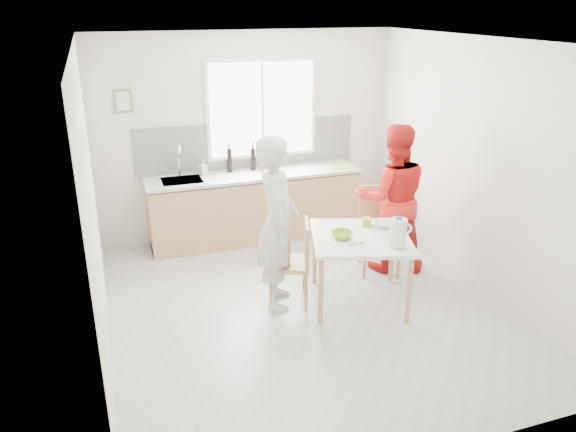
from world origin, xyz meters
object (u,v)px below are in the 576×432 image
at_px(milk_jug, 399,232).
at_px(wine_bottle_a, 229,160).
at_px(bowl_white, 385,224).
at_px(chair_left, 295,259).
at_px(dining_table, 360,243).
at_px(person_red, 392,199).
at_px(bowl_green, 342,235).
at_px(chair_far, 379,225).
at_px(person_white, 277,223).
at_px(wine_bottle_b, 253,159).

height_order(milk_jug, wine_bottle_a, wine_bottle_a).
xyz_separation_m(bowl_white, milk_jug, (-0.14, -0.51, 0.13)).
bearing_deg(wine_bottle_a, chair_left, -84.02).
bearing_deg(dining_table, bowl_white, 22.17).
height_order(person_red, bowl_green, person_red).
xyz_separation_m(chair_far, wine_bottle_a, (-1.44, 1.51, 0.53)).
distance_m(chair_left, person_white, 0.44).
bearing_deg(bowl_green, chair_left, 156.43).
bearing_deg(person_red, wine_bottle_b, -33.46).
height_order(dining_table, wine_bottle_a, wine_bottle_a).
relative_size(dining_table, person_red, 0.71).
relative_size(dining_table, milk_jug, 4.22).
height_order(chair_left, person_red, person_red).
bearing_deg(chair_far, milk_jug, -91.33).
bearing_deg(bowl_white, chair_left, 176.67).
height_order(chair_left, milk_jug, milk_jug).
distance_m(bowl_white, wine_bottle_a, 2.40).
relative_size(bowl_green, wine_bottle_a, 0.68).
relative_size(chair_far, bowl_white, 4.16).
xyz_separation_m(person_white, milk_jug, (1.04, -0.62, 0.01)).
relative_size(bowl_white, wine_bottle_b, 0.80).
bearing_deg(chair_left, chair_far, 128.71).
xyz_separation_m(dining_table, wine_bottle_a, (-0.86, 2.19, 0.39)).
height_order(dining_table, wine_bottle_b, wine_bottle_b).
bearing_deg(dining_table, person_white, 162.37).
relative_size(milk_jug, wine_bottle_b, 0.99).
bearing_deg(milk_jug, wine_bottle_a, 130.58).
relative_size(chair_far, milk_jug, 3.39).
bearing_deg(dining_table, wine_bottle_a, 111.36).
xyz_separation_m(chair_left, bowl_green, (0.44, -0.19, 0.29)).
distance_m(dining_table, chair_far, 0.91).
distance_m(dining_table, bowl_white, 0.41).
xyz_separation_m(chair_left, wine_bottle_b, (0.11, 1.98, 0.56)).
relative_size(person_white, milk_jug, 6.16).
distance_m(chair_far, bowl_green, 1.06).
distance_m(person_white, wine_bottle_a, 1.94).
bearing_deg(chair_left, dining_table, 90.00).
bearing_deg(bowl_white, person_white, 174.53).
xyz_separation_m(dining_table, milk_jug, (0.22, -0.36, 0.24)).
bearing_deg(bowl_green, bowl_white, 13.33).
distance_m(dining_table, chair_left, 0.70).
distance_m(person_red, bowl_white, 0.61).
distance_m(dining_table, bowl_green, 0.24).
bearing_deg(chair_left, bowl_white, 104.30).
bearing_deg(person_red, milk_jug, 81.90).
bearing_deg(milk_jug, person_red, 81.90).
distance_m(person_white, milk_jug, 1.22).
bearing_deg(dining_table, milk_jug, -58.30).
xyz_separation_m(chair_far, milk_jug, (-0.36, -1.04, 0.37)).
bearing_deg(bowl_white, wine_bottle_a, 120.81).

